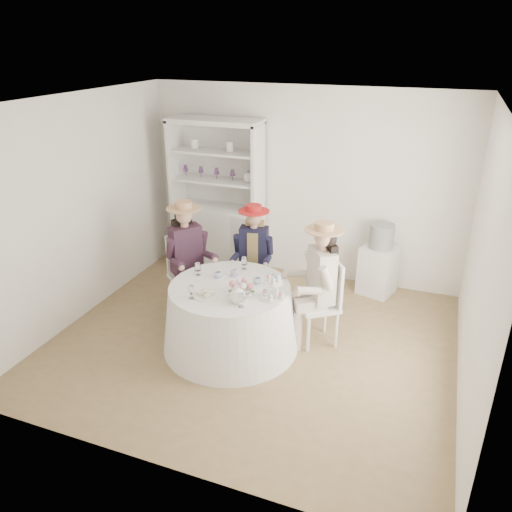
% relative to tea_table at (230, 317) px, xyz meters
% --- Properties ---
extents(ground, '(4.50, 4.50, 0.00)m').
position_rel_tea_table_xyz_m(ground, '(0.21, 0.18, -0.38)').
color(ground, brown).
rests_on(ground, ground).
extents(ceiling, '(4.50, 4.50, 0.00)m').
position_rel_tea_table_xyz_m(ceiling, '(0.21, 0.18, 2.32)').
color(ceiling, white).
rests_on(ceiling, wall_back).
extents(wall_back, '(4.50, 0.00, 4.50)m').
position_rel_tea_table_xyz_m(wall_back, '(0.21, 2.18, 0.97)').
color(wall_back, white).
rests_on(wall_back, ground).
extents(wall_front, '(4.50, 0.00, 4.50)m').
position_rel_tea_table_xyz_m(wall_front, '(0.21, -1.82, 0.97)').
color(wall_front, white).
rests_on(wall_front, ground).
extents(wall_left, '(0.00, 4.50, 4.50)m').
position_rel_tea_table_xyz_m(wall_left, '(-2.04, 0.18, 0.97)').
color(wall_left, white).
rests_on(wall_left, ground).
extents(wall_right, '(0.00, 4.50, 4.50)m').
position_rel_tea_table_xyz_m(wall_right, '(2.46, 0.18, 0.97)').
color(wall_right, white).
rests_on(wall_right, ground).
extents(tea_table, '(1.54, 1.54, 0.77)m').
position_rel_tea_table_xyz_m(tea_table, '(0.00, 0.00, 0.00)').
color(tea_table, white).
rests_on(tea_table, ground).
extents(hutch, '(1.34, 0.55, 2.24)m').
position_rel_tea_table_xyz_m(hutch, '(-1.01, 1.91, 0.41)').
color(hutch, silver).
rests_on(hutch, ground).
extents(side_table, '(0.54, 0.54, 0.67)m').
position_rel_tea_table_xyz_m(side_table, '(1.37, 1.93, -0.04)').
color(side_table, silver).
rests_on(side_table, ground).
extents(hatbox, '(0.38, 0.38, 0.32)m').
position_rel_tea_table_xyz_m(hatbox, '(1.37, 1.93, 0.45)').
color(hatbox, black).
rests_on(hatbox, side_table).
extents(guest_left, '(0.63, 0.61, 1.47)m').
position_rel_tea_table_xyz_m(guest_left, '(-0.82, 0.56, 0.45)').
color(guest_left, silver).
rests_on(guest_left, ground).
extents(guest_mid, '(0.52, 0.54, 1.38)m').
position_rel_tea_table_xyz_m(guest_mid, '(-0.10, 0.99, 0.40)').
color(guest_mid, silver).
rests_on(guest_mid, ground).
extents(guest_right, '(0.63, 0.60, 1.48)m').
position_rel_tea_table_xyz_m(guest_right, '(0.89, 0.44, 0.45)').
color(guest_right, silver).
rests_on(guest_right, ground).
extents(spare_chair, '(0.47, 0.47, 1.04)m').
position_rel_tea_table_xyz_m(spare_chair, '(-0.38, 1.51, 0.18)').
color(spare_chair, silver).
rests_on(spare_chair, ground).
extents(teacup_a, '(0.10, 0.10, 0.06)m').
position_rel_tea_table_xyz_m(teacup_a, '(-0.21, 0.15, 0.42)').
color(teacup_a, white).
rests_on(teacup_a, tea_table).
extents(teacup_b, '(0.09, 0.09, 0.07)m').
position_rel_tea_table_xyz_m(teacup_b, '(-0.06, 0.25, 0.42)').
color(teacup_b, white).
rests_on(teacup_b, tea_table).
extents(teacup_c, '(0.09, 0.09, 0.06)m').
position_rel_tea_table_xyz_m(teacup_c, '(0.26, 0.16, 0.42)').
color(teacup_c, white).
rests_on(teacup_c, tea_table).
extents(flower_bowl, '(0.26, 0.26, 0.06)m').
position_rel_tea_table_xyz_m(flower_bowl, '(0.19, -0.07, 0.42)').
color(flower_bowl, white).
rests_on(flower_bowl, tea_table).
extents(flower_arrangement, '(0.20, 0.20, 0.07)m').
position_rel_tea_table_xyz_m(flower_arrangement, '(0.19, -0.11, 0.48)').
color(flower_arrangement, '#E0707D').
rests_on(flower_arrangement, tea_table).
extents(table_teapot, '(0.24, 0.17, 0.18)m').
position_rel_tea_table_xyz_m(table_teapot, '(0.22, -0.30, 0.46)').
color(table_teapot, white).
rests_on(table_teapot, tea_table).
extents(sandwich_plate, '(0.28, 0.28, 0.06)m').
position_rel_tea_table_xyz_m(sandwich_plate, '(-0.14, -0.29, 0.40)').
color(sandwich_plate, white).
rests_on(sandwich_plate, tea_table).
extents(cupcake_stand, '(0.26, 0.26, 0.25)m').
position_rel_tea_table_xyz_m(cupcake_stand, '(0.53, -0.08, 0.48)').
color(cupcake_stand, white).
rests_on(cupcake_stand, tea_table).
extents(stemware_set, '(0.97, 0.93, 0.15)m').
position_rel_tea_table_xyz_m(stemware_set, '(-0.00, 0.00, 0.46)').
color(stemware_set, white).
rests_on(stemware_set, tea_table).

